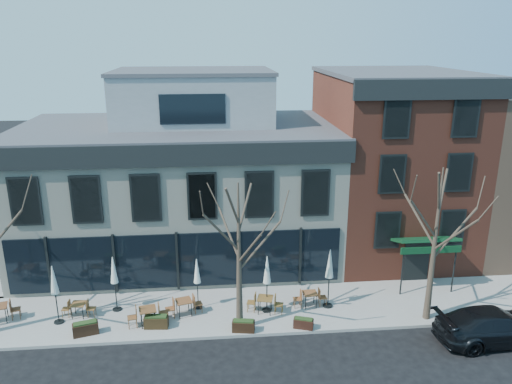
{
  "coord_description": "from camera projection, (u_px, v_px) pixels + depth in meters",
  "views": [
    {
      "loc": [
        1.82,
        -24.12,
        13.12
      ],
      "look_at": [
        4.33,
        2.0,
        4.89
      ],
      "focal_mm": 35.0,
      "sensor_mm": 36.0,
      "label": 1
    }
  ],
  "objects": [
    {
      "name": "corner_building",
      "position": [
        181.0,
        182.0,
        30.08
      ],
      "size": [
        18.39,
        10.39,
        11.1
      ],
      "color": "beige",
      "rests_on": "ground"
    },
    {
      "name": "cafe_set_2",
      "position": [
        148.0,
        315.0,
        23.3
      ],
      "size": [
        1.97,
        0.9,
        1.01
      ],
      "color": "brown",
      "rests_on": "sidewalk_front"
    },
    {
      "name": "planter_2",
      "position": [
        243.0,
        326.0,
        22.84
      ],
      "size": [
        1.08,
        0.57,
        0.57
      ],
      "color": "black",
      "rests_on": "sidewalk_front"
    },
    {
      "name": "tree_right",
      "position": [
        435.0,
        244.0,
        22.85
      ],
      "size": [
        3.72,
        3.77,
        7.48
      ],
      "color": "#382B21",
      "rests_on": "sidewalk_front"
    },
    {
      "name": "cafe_set_3",
      "position": [
        184.0,
        306.0,
        24.12
      ],
      "size": [
        1.88,
        0.94,
        0.97
      ],
      "color": "brown",
      "rests_on": "sidewalk_front"
    },
    {
      "name": "umbrella_2",
      "position": [
        197.0,
        274.0,
        24.35
      ],
      "size": [
        0.42,
        0.42,
        2.65
      ],
      "color": "black",
      "rests_on": "sidewalk_front"
    },
    {
      "name": "planter_0",
      "position": [
        86.0,
        328.0,
        22.59
      ],
      "size": [
        1.19,
        0.73,
        0.62
      ],
      "color": "black",
      "rests_on": "sidewalk_front"
    },
    {
      "name": "parked_sedan",
      "position": [
        494.0,
        326.0,
        22.22
      ],
      "size": [
        5.46,
        2.5,
        1.55
      ],
      "primitive_type": "imported",
      "rotation": [
        0.0,
        0.0,
        1.63
      ],
      "color": "black",
      "rests_on": "ground"
    },
    {
      "name": "cafe_set_5",
      "position": [
        310.0,
        298.0,
        24.92
      ],
      "size": [
        1.74,
        0.72,
        0.91
      ],
      "color": "brown",
      "rests_on": "sidewalk_front"
    },
    {
      "name": "planter_3",
      "position": [
        303.0,
        323.0,
        23.1
      ],
      "size": [
        0.98,
        0.64,
        0.51
      ],
      "color": "black",
      "rests_on": "sidewalk_front"
    },
    {
      "name": "umbrella_1",
      "position": [
        114.0,
        273.0,
        24.11
      ],
      "size": [
        0.46,
        0.46,
        2.86
      ],
      "color": "black",
      "rests_on": "sidewalk_front"
    },
    {
      "name": "ground",
      "position": [
        179.0,
        293.0,
        26.67
      ],
      "size": [
        120.0,
        120.0,
        0.0
      ],
      "primitive_type": "plane",
      "color": "black",
      "rests_on": "ground"
    },
    {
      "name": "tree_mid",
      "position": [
        239.0,
        256.0,
        22.1
      ],
      "size": [
        3.5,
        3.55,
        7.04
      ],
      "color": "#382B21",
      "rests_on": "sidewalk_front"
    },
    {
      "name": "umbrella_4",
      "position": [
        330.0,
        267.0,
        24.38
      ],
      "size": [
        0.49,
        0.49,
        3.09
      ],
      "color": "black",
      "rests_on": "sidewalk_front"
    },
    {
      "name": "umbrella_0",
      "position": [
        54.0,
        283.0,
        23.01
      ],
      "size": [
        0.47,
        0.47,
        2.93
      ],
      "color": "black",
      "rests_on": "sidewalk_front"
    },
    {
      "name": "planter_1",
      "position": [
        156.0,
        322.0,
        23.13
      ],
      "size": [
        1.13,
        0.53,
        0.62
      ],
      "color": "#2F200F",
      "rests_on": "sidewalk_front"
    },
    {
      "name": "sidewalk_side",
      "position": [
        3.0,
        253.0,
        31.32
      ],
      "size": [
        4.5,
        12.0,
        0.15
      ],
      "primitive_type": "cube",
      "color": "gray",
      "rests_on": "ground"
    },
    {
      "name": "cafe_set_4",
      "position": [
        265.0,
        303.0,
        24.37
      ],
      "size": [
        1.88,
        0.9,
        0.96
      ],
      "color": "brown",
      "rests_on": "sidewalk_front"
    },
    {
      "name": "sidewalk_front",
      "position": [
        242.0,
        309.0,
        24.9
      ],
      "size": [
        33.5,
        4.7,
        0.15
      ],
      "primitive_type": "cube",
      "color": "gray",
      "rests_on": "ground"
    },
    {
      "name": "red_brick_building",
      "position": [
        390.0,
        162.0,
        30.9
      ],
      "size": [
        8.2,
        11.78,
        11.18
      ],
      "color": "brown",
      "rests_on": "ground"
    },
    {
      "name": "umbrella_3",
      "position": [
        267.0,
        273.0,
        24.01
      ],
      "size": [
        0.47,
        0.47,
        2.93
      ],
      "color": "black",
      "rests_on": "sidewalk_front"
    },
    {
      "name": "cafe_set_1",
      "position": [
        79.0,
        308.0,
        24.0
      ],
      "size": [
        1.65,
        0.7,
        0.86
      ],
      "color": "brown",
      "rests_on": "sidewalk_front"
    }
  ]
}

